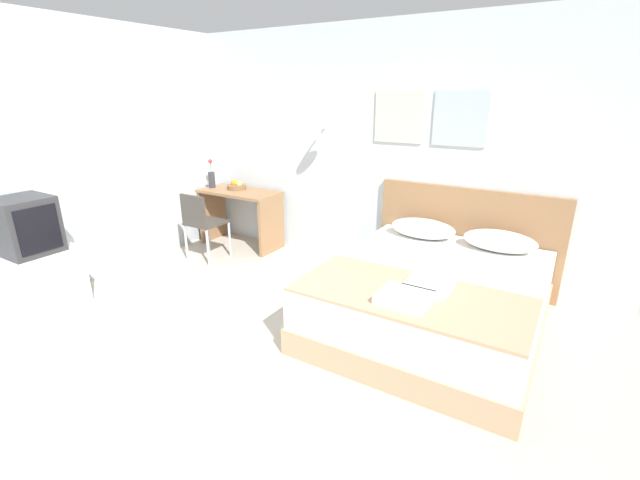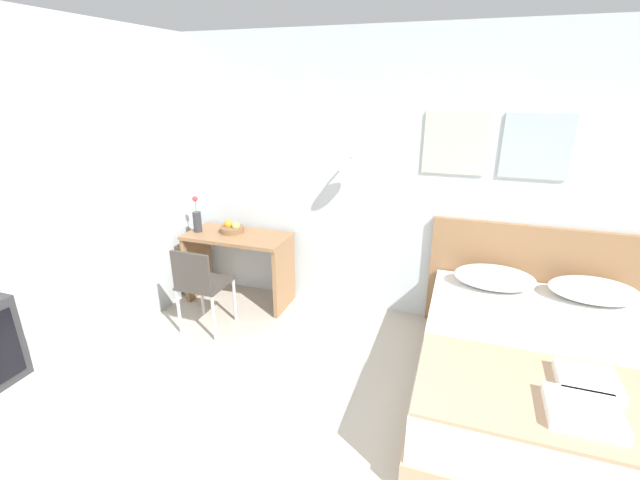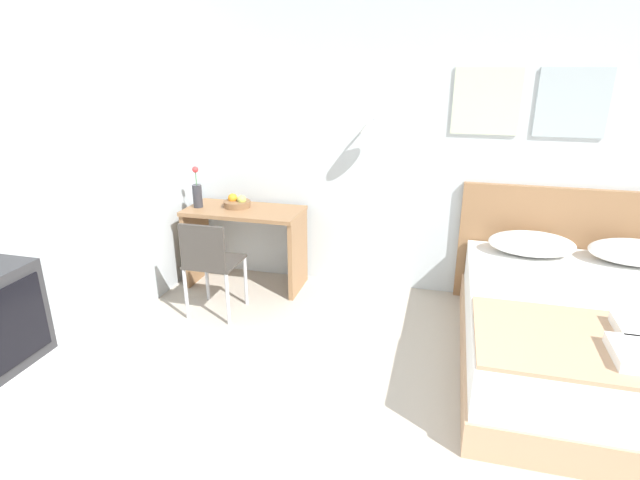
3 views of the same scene
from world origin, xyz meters
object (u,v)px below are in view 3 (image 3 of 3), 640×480
object	(u,v)px
fruit_bowl	(237,203)
pillow_left	(532,244)
throw_blanket	(636,348)
headboard	(572,250)
pillow_right	(635,252)
desk_chair	(210,260)
bed	(598,339)
desk	(245,233)
flower_vase	(197,193)
tv_stand	(2,409)

from	to	relation	value
fruit_bowl	pillow_left	bearing A→B (deg)	-1.35
pillow_left	throw_blanket	bearing A→B (deg)	-74.73
headboard	fruit_bowl	distance (m)	2.93
headboard	throw_blanket	size ratio (longest dim) A/B	1.10
headboard	pillow_right	bearing A→B (deg)	-36.83
desk_chair	throw_blanket	bearing A→B (deg)	-13.63
pillow_left	desk_chair	bearing A→B (deg)	-165.16
throw_blanket	fruit_bowl	xyz separation A→B (m)	(-2.91, 1.41, 0.22)
bed	fruit_bowl	distance (m)	3.06
bed	throw_blanket	distance (m)	0.65
bed	pillow_right	distance (m)	0.92
throw_blanket	fruit_bowl	bearing A→B (deg)	154.17
bed	desk	xyz separation A→B (m)	(-2.82, 0.77, 0.24)
headboard	desk	xyz separation A→B (m)	(-2.82, -0.27, -0.01)
bed	pillow_right	world-z (taller)	pillow_right
throw_blanket	desk_chair	bearing A→B (deg)	166.37
flower_vase	tv_stand	bearing A→B (deg)	-89.30
bed	fruit_bowl	bearing A→B (deg)	164.20
fruit_bowl	flower_vase	size ratio (longest dim) A/B	0.65
pillow_left	desk_chair	xyz separation A→B (m)	(-2.48, -0.66, -0.14)
flower_vase	throw_blanket	bearing A→B (deg)	-21.91
headboard	pillow_left	size ratio (longest dim) A/B	2.80
bed	pillow_left	distance (m)	0.92
desk	tv_stand	bearing A→B (deg)	-99.62
throw_blanket	tv_stand	world-z (taller)	tv_stand
tv_stand	bed	bearing A→B (deg)	26.22
headboard	pillow_left	world-z (taller)	headboard
desk_chair	tv_stand	xyz separation A→B (m)	(-0.37, -1.69, -0.21)
headboard	flower_vase	xyz separation A→B (m)	(-3.25, -0.32, 0.35)
bed	desk	distance (m)	2.93
desk_chair	flower_vase	size ratio (longest dim) A/B	2.19
desk	fruit_bowl	distance (m)	0.29
tv_stand	desk_chair	bearing A→B (deg)	77.65
pillow_left	pillow_right	bearing A→B (deg)	0.00
throw_blanket	fruit_bowl	size ratio (longest dim) A/B	6.82
throw_blanket	flower_vase	bearing A→B (deg)	158.09
throw_blanket	desk_chair	xyz separation A→B (m)	(-2.85, 0.69, -0.06)
pillow_right	throw_blanket	distance (m)	1.40
desk_chair	headboard	bearing A→B (deg)	18.14
pillow_right	bed	bearing A→B (deg)	-115.76
headboard	tv_stand	xyz separation A→B (m)	(-3.22, -2.62, -0.23)
bed	fruit_bowl	xyz separation A→B (m)	(-2.91, 0.82, 0.51)
bed	desk_chair	bearing A→B (deg)	177.88
headboard	desk	size ratio (longest dim) A/B	1.74
bed	throw_blanket	world-z (taller)	throw_blanket
desk	desk_chair	distance (m)	0.66
flower_vase	tv_stand	distance (m)	2.38
throw_blanket	flower_vase	xyz separation A→B (m)	(-3.25, 1.31, 0.31)
pillow_right	desk	distance (m)	3.19
bed	desk	size ratio (longest dim) A/B	1.91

